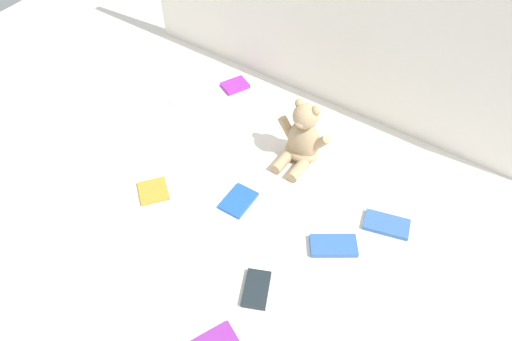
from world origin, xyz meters
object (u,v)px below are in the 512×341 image
book_case_6 (387,225)px  book_case_1 (235,85)px  book_case_3 (153,191)px  book_case_4 (256,289)px  teddy_bear (303,139)px  book_case_0 (238,201)px  book_case_7 (182,101)px  book_case_2 (334,246)px

book_case_6 → book_case_1: bearing=-125.7°
book_case_3 → book_case_4: bearing=-153.6°
teddy_bear → book_case_6: size_ratio=1.73×
book_case_0 → book_case_7: book_case_0 is taller
book_case_3 → book_case_7: book_case_3 is taller
book_case_4 → book_case_7: book_case_4 is taller
book_case_7 → book_case_6: bearing=-92.1°
book_case_6 → book_case_7: (-0.90, 0.09, -0.00)m
book_case_0 → book_case_2: (0.33, 0.02, 0.00)m
book_case_2 → book_case_7: bearing=-142.0°
book_case_1 → book_case_3: 0.59m
book_case_3 → book_case_6: (0.69, 0.30, 0.00)m
book_case_2 → book_case_4: 0.27m
book_case_4 → book_case_3: bearing=-36.3°
book_case_0 → book_case_2: 0.34m
book_case_6 → book_case_7: bearing=-111.7°
book_case_1 → book_case_7: bearing=82.9°
book_case_2 → book_case_4: (-0.11, -0.25, -0.00)m
book_case_0 → book_case_4: bearing=133.2°
teddy_bear → book_case_0: (-0.07, -0.28, -0.08)m
teddy_bear → book_case_3: (-0.32, -0.41, -0.08)m
teddy_bear → book_case_4: bearing=-72.4°
book_case_2 → book_case_4: bearing=-58.9°
book_case_0 → book_case_3: bearing=24.4°
book_case_1 → book_case_7: (-0.12, -0.19, -0.00)m
book_case_7 → book_case_1: bearing=-28.8°
book_case_6 → book_case_2: bearing=-47.6°
teddy_bear → book_case_7: 0.54m
book_case_2 → teddy_bear: bearing=-168.8°
book_case_6 → book_case_3: bearing=-81.9°
book_case_6 → book_case_0: bearing=-83.1°
book_case_3 → book_case_4: size_ratio=0.84×
book_case_0 → book_case_7: 0.54m
book_case_2 → book_case_4: book_case_2 is taller
book_case_1 → book_case_3: size_ratio=1.03×
book_case_2 → book_case_7: book_case_2 is taller
book_case_1 → book_case_4: same height
book_case_0 → book_case_1: bearing=-54.8°
book_case_0 → book_case_3: size_ratio=1.22×
book_case_3 → book_case_6: size_ratio=0.69×
teddy_bear → book_case_6: bearing=-15.0°
teddy_bear → book_case_2: (0.27, -0.26, -0.08)m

